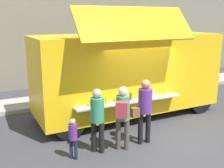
% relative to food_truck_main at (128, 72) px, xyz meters
% --- Properties ---
extents(ground_plane, '(60.00, 60.00, 0.00)m').
position_rel_food_truck_main_xyz_m(ground_plane, '(-0.18, -2.25, -1.56)').
color(ground_plane, '#38383D').
extents(curb_strip, '(28.00, 1.60, 0.15)m').
position_rel_food_truck_main_xyz_m(curb_strip, '(-4.00, 2.62, -1.48)').
color(curb_strip, '#9E998E').
rests_on(curb_strip, ground).
extents(food_truck_main, '(6.36, 3.12, 3.69)m').
position_rel_food_truck_main_xyz_m(food_truck_main, '(0.00, 0.00, 0.00)').
color(food_truck_main, yellow).
rests_on(food_truck_main, ground).
extents(trash_bin, '(0.60, 0.60, 0.95)m').
position_rel_food_truck_main_xyz_m(trash_bin, '(3.95, 2.32, -1.08)').
color(trash_bin, '#2B5D37').
rests_on(trash_bin, ground).
extents(customer_front_ordering, '(0.59, 0.37, 1.80)m').
position_rel_food_truck_main_xyz_m(customer_front_ordering, '(-0.72, -2.17, -0.49)').
color(customer_front_ordering, black).
rests_on(customer_front_ordering, ground).
extents(customer_mid_with_backpack, '(0.49, 0.55, 1.70)m').
position_rel_food_truck_main_xyz_m(customer_mid_with_backpack, '(-1.44, -2.27, -0.51)').
color(customer_mid_with_backpack, '#4B463F').
rests_on(customer_mid_with_backpack, ground).
extents(customer_rear_waiting, '(0.34, 0.34, 1.69)m').
position_rel_food_truck_main_xyz_m(customer_rear_waiting, '(-2.05, -2.08, -0.55)').
color(customer_rear_waiting, black).
rests_on(customer_rear_waiting, ground).
extents(child_near_queue, '(0.21, 0.21, 1.04)m').
position_rel_food_truck_main_xyz_m(child_near_queue, '(-2.73, -2.14, -0.93)').
color(child_near_queue, '#1D2237').
rests_on(child_near_queue, ground).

